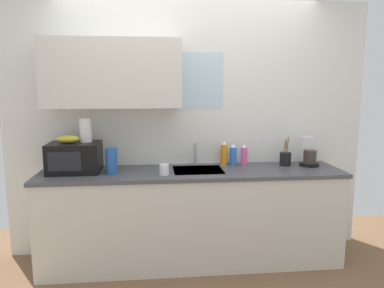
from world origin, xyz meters
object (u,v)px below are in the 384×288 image
Objects in this scene: dish_soap_bottle_pink at (244,155)px; cereal_canister at (112,161)px; microwave at (75,158)px; mug_white at (164,170)px; dish_soap_bottle_orange at (224,154)px; utensil_crock at (285,159)px; dish_soap_bottle_blue at (233,155)px; banana_bunch at (68,139)px; paper_towel_roll at (86,130)px; coffee_maker at (308,155)px.

cereal_canister reaches higher than dish_soap_bottle_pink.
microwave is 4.84× the size of mug_white.
cereal_canister reaches higher than mug_white.
utensil_crock is (0.60, -0.09, -0.04)m from dish_soap_bottle_orange.
cereal_canister is (-1.16, -0.25, 0.02)m from dish_soap_bottle_blue.
microwave reaches higher than dish_soap_bottle_pink.
banana_bunch is at bearing -178.05° from utensil_crock.
banana_bunch is 0.85× the size of cereal_canister.
cereal_canister is 1.67m from utensil_crock.
paper_towel_roll reaches higher than mug_white.
dish_soap_bottle_orange is 0.70m from mug_white.
coffee_maker is at bearing 1.46° from banana_bunch.
mug_white is (0.71, -0.24, -0.33)m from paper_towel_roll.
banana_bunch is 1.57m from dish_soap_bottle_blue.
dish_soap_bottle_orange reaches higher than dish_soap_bottle_pink.
dish_soap_bottle_blue is (-0.74, 0.09, -0.00)m from coffee_maker.
dish_soap_bottle_pink is at bearing -16.06° from dish_soap_bottle_blue.
paper_towel_roll reaches higher than banana_bunch.
paper_towel_roll is 0.82m from mug_white.
mug_white is at bearing -158.91° from dish_soap_bottle_pink.
mug_white is at bearing -12.50° from banana_bunch.
microwave is at bearing -177.96° from utensil_crock.
paper_towel_roll is 0.91× the size of dish_soap_bottle_orange.
dish_soap_bottle_blue is (1.55, 0.15, -0.20)m from banana_bunch.
dish_soap_bottle_orange is 1.03× the size of cereal_canister.
dish_soap_bottle_orange reaches higher than mug_white.
coffee_maker is 1.90m from cereal_canister.
paper_towel_roll is at bearing -179.78° from coffee_maker.
mug_white is (-0.60, -0.35, -0.07)m from dish_soap_bottle_orange.
cereal_canister is at bearing -170.28° from dish_soap_bottle_pink.
dish_soap_bottle_orange is 0.20m from dish_soap_bottle_pink.
dish_soap_bottle_blue is (1.40, 0.10, -0.28)m from paper_towel_roll.
banana_bunch reaches higher than dish_soap_bottle_blue.
microwave is at bearing -1.80° from banana_bunch.
microwave is 0.27m from paper_towel_roll.
dish_soap_bottle_blue is at bearing 5.37° from banana_bunch.
dish_soap_bottle_orange is at bearing 13.72° from cereal_canister.
dish_soap_bottle_orange is at bearing 170.51° from dish_soap_bottle_blue.
coffee_maker is at bearing 0.22° from paper_towel_roll.
microwave is 2.30× the size of banana_bunch.
paper_towel_roll reaches higher than cereal_canister.
coffee_maker is 0.23m from utensil_crock.
microwave is at bearing -174.39° from dish_soap_bottle_blue.
banana_bunch is at bearing -173.71° from dish_soap_bottle_orange.
cereal_canister is 0.83× the size of utensil_crock.
paper_towel_roll is 0.39m from cereal_canister.
dish_soap_bottle_orange is at bearing 30.29° from mug_white.
utensil_crock is (2.06, 0.07, -0.23)m from banana_bunch.
mug_white is at bearing -149.71° from dish_soap_bottle_orange.
coffee_maker is at bearing -2.86° from utensil_crock.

